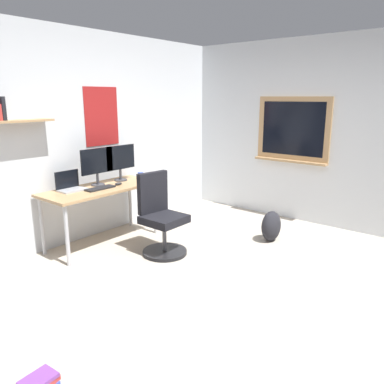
{
  "coord_description": "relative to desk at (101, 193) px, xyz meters",
  "views": [
    {
      "loc": [
        -2.85,
        -1.69,
        1.8
      ],
      "look_at": [
        0.09,
        0.72,
        0.85
      ],
      "focal_mm": 35.82,
      "sensor_mm": 36.0,
      "label": 1
    }
  ],
  "objects": [
    {
      "name": "monitor_secondary",
      "position": [
        0.4,
        0.1,
        0.34
      ],
      "size": [
        0.46,
        0.17,
        0.46
      ],
      "color": "#38383D",
      "rests_on": "desk"
    },
    {
      "name": "computer_mouse",
      "position": [
        0.21,
        -0.08,
        0.09
      ],
      "size": [
        0.1,
        0.06,
        0.03
      ],
      "primitive_type": "ellipsoid",
      "color": "#262628",
      "rests_on": "desk"
    },
    {
      "name": "monitor_primary",
      "position": [
        0.04,
        0.1,
        0.34
      ],
      "size": [
        0.46,
        0.17,
        0.46
      ],
      "color": "#38383D",
      "rests_on": "desk"
    },
    {
      "name": "office_chair",
      "position": [
        0.24,
        -0.77,
        -0.24
      ],
      "size": [
        0.52,
        0.52,
        0.95
      ],
      "color": "black",
      "rests_on": "ground"
    },
    {
      "name": "book_stack_on_floor",
      "position": [
        -1.84,
        -1.7,
        -0.61
      ],
      "size": [
        0.23,
        0.19,
        0.09
      ],
      "color": "#3851B2",
      "rests_on": "ground"
    },
    {
      "name": "wall_back",
      "position": [
        0.03,
        0.39,
        0.65
      ],
      "size": [
        5.0,
        0.3,
        2.6
      ],
      "color": "silver",
      "rests_on": "ground"
    },
    {
      "name": "coffee_mug",
      "position": [
        0.63,
        -0.03,
        0.12
      ],
      "size": [
        0.08,
        0.08,
        0.09
      ],
      "primitive_type": "cylinder",
      "color": "#334CA5",
      "rests_on": "desk"
    },
    {
      "name": "ground_plane",
      "position": [
        0.04,
        -2.06,
        -0.65
      ],
      "size": [
        5.2,
        5.2,
        0.0
      ],
      "primitive_type": "plane",
      "color": "#ADA393",
      "rests_on": "ground"
    },
    {
      "name": "laptop",
      "position": [
        -0.33,
        0.15,
        0.13
      ],
      "size": [
        0.31,
        0.21,
        0.23
      ],
      "color": "#ADAFB5",
      "rests_on": "desk"
    },
    {
      "name": "desk",
      "position": [
        0.0,
        0.0,
        0.0
      ],
      "size": [
        1.46,
        0.62,
        0.72
      ],
      "color": "tan",
      "rests_on": "ground"
    },
    {
      "name": "keyboard",
      "position": [
        -0.07,
        -0.08,
        0.08
      ],
      "size": [
        0.37,
        0.13,
        0.02
      ],
      "primitive_type": "cube",
      "color": "black",
      "rests_on": "desk"
    },
    {
      "name": "backpack",
      "position": [
        1.4,
        -1.6,
        -0.46
      ],
      "size": [
        0.32,
        0.22,
        0.39
      ],
      "primitive_type": "ellipsoid",
      "color": "#232328",
      "rests_on": "ground"
    },
    {
      "name": "wall_right",
      "position": [
        2.48,
        -2.03,
        0.65
      ],
      "size": [
        0.22,
        5.0,
        2.6
      ],
      "color": "silver",
      "rests_on": "ground"
    }
  ]
}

